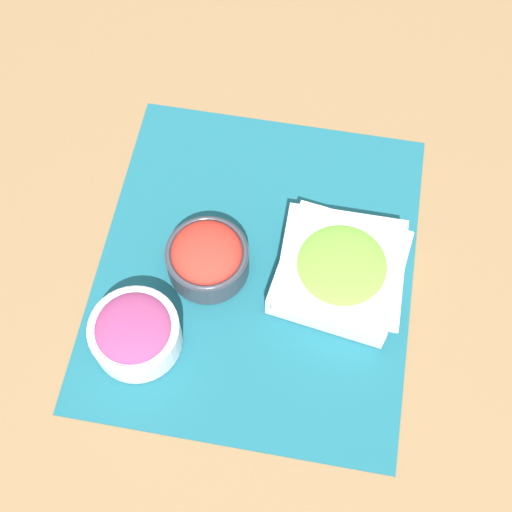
{
  "coord_description": "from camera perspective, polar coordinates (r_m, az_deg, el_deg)",
  "views": [
    {
      "loc": [
        0.42,
        0.07,
        0.89
      ],
      "look_at": [
        0.0,
        0.0,
        0.03
      ],
      "focal_mm": 50.0,
      "sensor_mm": 36.0,
      "label": 1
    }
  ],
  "objects": [
    {
      "name": "tomato_bowl",
      "position": [
        0.95,
        -3.92,
        -0.04
      ],
      "size": [
        0.11,
        0.11,
        0.07
      ],
      "color": "#333842",
      "rests_on": "placemat"
    },
    {
      "name": "onion_bowl",
      "position": [
        0.92,
        -9.67,
        -6.04
      ],
      "size": [
        0.12,
        0.12,
        0.06
      ],
      "color": "silver",
      "rests_on": "placemat"
    },
    {
      "name": "lettuce_bowl",
      "position": [
        0.95,
        6.76,
        -1.23
      ],
      "size": [
        0.18,
        0.18,
        0.05
      ],
      "color": "white",
      "rests_on": "placemat"
    },
    {
      "name": "placemat",
      "position": [
        0.98,
        0.0,
        -0.83
      ],
      "size": [
        0.49,
        0.43,
        0.0
      ],
      "color": "#195B6B",
      "rests_on": "ground_plane"
    },
    {
      "name": "ground_plane",
      "position": [
        0.98,
        0.0,
        -0.88
      ],
      "size": [
        3.0,
        3.0,
        0.0
      ],
      "primitive_type": "plane",
      "color": "olive"
    }
  ]
}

